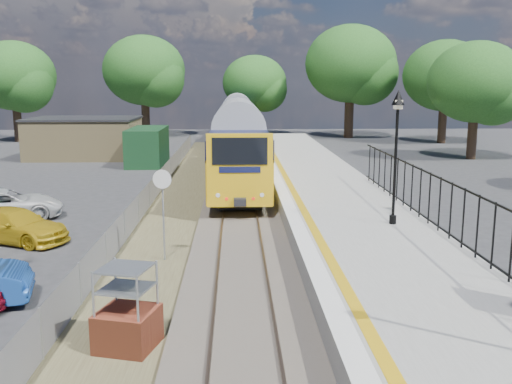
{
  "coord_description": "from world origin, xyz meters",
  "views": [
    {
      "loc": [
        -0.15,
        -13.15,
        5.69
      ],
      "look_at": [
        0.54,
        6.31,
        2.0
      ],
      "focal_mm": 40.0,
      "sensor_mm": 36.0,
      "label": 1
    }
  ],
  "objects_px": {
    "car_white": "(4,205)",
    "speed_sign": "(163,199)",
    "victorian_lamp_north": "(397,126)",
    "car_yellow": "(15,226)",
    "brick_plinth": "(127,310)",
    "train": "(238,129)"
  },
  "relations": [
    {
      "from": "car_white",
      "to": "speed_sign",
      "type": "bearing_deg",
      "value": -148.6
    },
    {
      "from": "victorian_lamp_north",
      "to": "car_white",
      "type": "relative_size",
      "value": 0.97
    },
    {
      "from": "victorian_lamp_north",
      "to": "car_yellow",
      "type": "xyz_separation_m",
      "value": [
        -13.56,
        1.36,
        -3.69
      ]
    },
    {
      "from": "speed_sign",
      "to": "car_white",
      "type": "relative_size",
      "value": 0.64
    },
    {
      "from": "brick_plinth",
      "to": "speed_sign",
      "type": "xyz_separation_m",
      "value": [
        0.02,
        6.26,
        1.18
      ]
    },
    {
      "from": "speed_sign",
      "to": "car_yellow",
      "type": "distance_m",
      "value": 6.49
    },
    {
      "from": "brick_plinth",
      "to": "car_white",
      "type": "bearing_deg",
      "value": 121.27
    },
    {
      "from": "speed_sign",
      "to": "car_yellow",
      "type": "height_order",
      "value": "speed_sign"
    },
    {
      "from": "car_yellow",
      "to": "victorian_lamp_north",
      "type": "bearing_deg",
      "value": -72.78
    },
    {
      "from": "brick_plinth",
      "to": "car_yellow",
      "type": "relative_size",
      "value": 0.45
    },
    {
      "from": "train",
      "to": "speed_sign",
      "type": "distance_m",
      "value": 25.51
    },
    {
      "from": "brick_plinth",
      "to": "speed_sign",
      "type": "bearing_deg",
      "value": 89.8
    },
    {
      "from": "victorian_lamp_north",
      "to": "speed_sign",
      "type": "xyz_separation_m",
      "value": [
        -7.8,
        -1.23,
        -2.21
      ]
    },
    {
      "from": "car_white",
      "to": "brick_plinth",
      "type": "bearing_deg",
      "value": -168.43
    },
    {
      "from": "speed_sign",
      "to": "car_yellow",
      "type": "bearing_deg",
      "value": 166.4
    },
    {
      "from": "brick_plinth",
      "to": "car_yellow",
      "type": "xyz_separation_m",
      "value": [
        -5.74,
        8.85,
        -0.3
      ]
    },
    {
      "from": "speed_sign",
      "to": "car_white",
      "type": "height_order",
      "value": "speed_sign"
    },
    {
      "from": "train",
      "to": "speed_sign",
      "type": "xyz_separation_m",
      "value": [
        -2.5,
        -25.39,
        -0.25
      ]
    },
    {
      "from": "car_yellow",
      "to": "train",
      "type": "bearing_deg",
      "value": 3.03
    },
    {
      "from": "victorian_lamp_north",
      "to": "brick_plinth",
      "type": "distance_m",
      "value": 11.34
    },
    {
      "from": "train",
      "to": "brick_plinth",
      "type": "relative_size",
      "value": 21.46
    },
    {
      "from": "victorian_lamp_north",
      "to": "train",
      "type": "relative_size",
      "value": 0.11
    }
  ]
}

